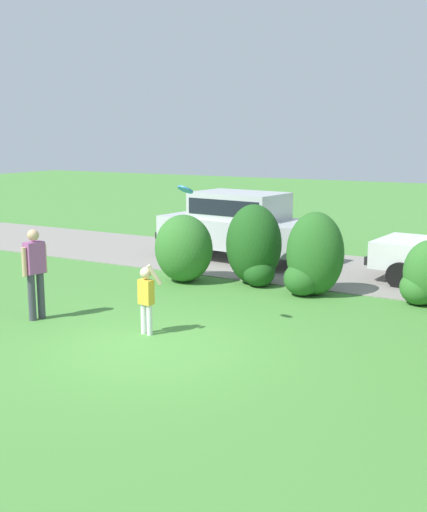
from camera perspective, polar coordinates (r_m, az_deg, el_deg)
ground_plane at (r=10.61m, az=-6.04°, el=-8.28°), size 80.00×80.00×0.00m
driveway_strip at (r=16.95m, az=8.66°, el=-1.06°), size 28.00×4.40×0.02m
shrub_near_tree at (r=15.10m, az=-2.71°, el=0.69°), size 1.42×1.30×1.62m
shrub_centre_left at (r=14.87m, az=3.70°, el=0.79°), size 1.32×1.27×1.89m
shrub_centre at (r=13.98m, az=8.96°, el=-0.17°), size 1.28×1.17×1.84m
parked_suv at (r=17.63m, az=2.33°, el=3.03°), size 4.86×2.46×1.92m
child_thrower at (r=11.14m, az=-6.09°, el=-3.51°), size 0.46×0.24×1.29m
frisbee at (r=10.83m, az=-2.56°, el=6.01°), size 0.30×0.26×0.19m
adult_onlooker at (r=12.40m, az=-15.81°, el=-1.13°), size 0.29×0.52×1.74m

